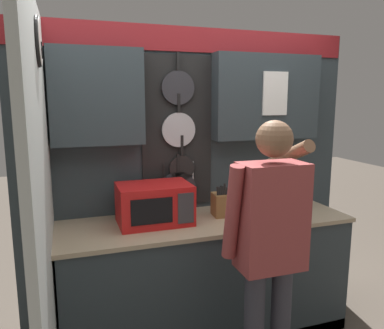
{
  "coord_description": "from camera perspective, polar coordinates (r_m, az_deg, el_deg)",
  "views": [
    {
      "loc": [
        -0.95,
        -2.48,
        1.79
      ],
      "look_at": [
        -0.04,
        0.22,
        1.29
      ],
      "focal_mm": 35.0,
      "sensor_mm": 36.0,
      "label": 1
    }
  ],
  "objects": [
    {
      "name": "side_wall",
      "position": [
        2.19,
        -21.63,
        -7.02
      ],
      "size": [
        0.07,
        1.6,
        2.32
      ],
      "color": "silver",
      "rests_on": "ground_plane"
    },
    {
      "name": "base_cabinet_counter",
      "position": [
        2.97,
        2.17,
        -16.79
      ],
      "size": [
        2.13,
        0.67,
        0.91
      ],
      "color": "#2D383D",
      "rests_on": "ground_plane"
    },
    {
      "name": "utensil_crock",
      "position": [
        3.08,
        12.88,
        -5.24
      ],
      "size": [
        0.12,
        0.12,
        0.31
      ],
      "color": "white",
      "rests_on": "base_cabinet_counter"
    },
    {
      "name": "knife_block",
      "position": [
        2.85,
        4.34,
        -6.06
      ],
      "size": [
        0.12,
        0.16,
        0.26
      ],
      "color": "brown",
      "rests_on": "base_cabinet_counter"
    },
    {
      "name": "back_wall_unit",
      "position": [
        2.96,
        0.5,
        3.16
      ],
      "size": [
        2.7,
        0.22,
        2.32
      ],
      "color": "#2D383D",
      "rests_on": "ground_plane"
    },
    {
      "name": "microwave",
      "position": [
        2.69,
        -5.77,
        -5.96
      ],
      "size": [
        0.51,
        0.36,
        0.28
      ],
      "color": "red",
      "rests_on": "base_cabinet_counter"
    },
    {
      "name": "person",
      "position": [
        2.24,
        11.74,
        -10.92
      ],
      "size": [
        0.54,
        0.63,
        1.68
      ],
      "color": "#383842",
      "rests_on": "ground_plane"
    }
  ]
}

